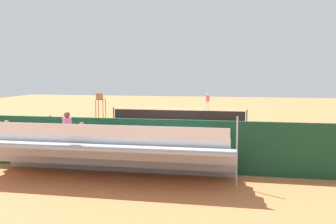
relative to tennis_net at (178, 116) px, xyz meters
name	(u,v)px	position (x,y,z in m)	size (l,w,h in m)	color
ground_plane	(178,122)	(0.00, 0.00, -0.50)	(60.00, 60.00, 0.00)	#D17542
court_line_markings	(178,122)	(0.00, -0.04, -0.50)	(10.10, 22.20, 0.01)	white
tennis_net	(178,116)	(0.00, 0.00, 0.00)	(10.30, 0.10, 1.07)	black
backdrop_wall	(120,144)	(0.00, 14.00, 0.50)	(18.00, 0.16, 2.00)	#194228
bleacher_stand	(107,153)	(0.05, 15.34, 0.41)	(9.06, 2.40, 2.48)	#9EA0A5
umpire_chair	(100,104)	(6.20, -0.06, 0.81)	(0.67, 0.67, 2.14)	olive
courtside_bench	(193,154)	(-2.77, 13.27, 0.06)	(1.80, 0.40, 0.93)	#234C2D
equipment_bag	(157,162)	(-1.34, 13.40, -0.32)	(0.90, 0.36, 0.36)	#B22D2D
tennis_player	(208,100)	(-1.41, -9.81, 0.51)	(0.44, 0.56, 1.93)	white
tennis_racket	(200,110)	(-0.70, -9.54, -0.49)	(0.59, 0.39, 0.03)	black
tennis_ball_near	(188,111)	(0.30, -7.95, -0.47)	(0.07, 0.07, 0.07)	#CCDB33
tennis_ball_far	(204,111)	(-1.19, -8.26, -0.47)	(0.07, 0.07, 0.07)	#CCDB33
line_judge	(48,137)	(3.54, 13.12, 0.51)	(0.42, 0.55, 1.93)	#232328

